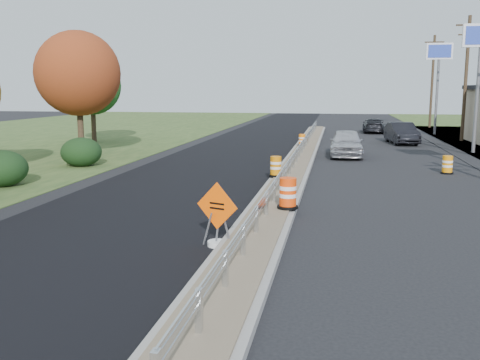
% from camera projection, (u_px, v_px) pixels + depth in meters
% --- Properties ---
extents(ground, '(140.00, 140.00, 0.00)m').
position_uv_depth(ground, '(280.00, 196.00, 20.03)').
color(ground, black).
rests_on(ground, ground).
extents(milled_overlay, '(7.20, 120.00, 0.01)m').
position_uv_depth(milled_overlay, '(222.00, 159.00, 30.50)').
color(milled_overlay, black).
rests_on(milled_overlay, ground).
extents(median, '(1.60, 55.00, 0.23)m').
position_uv_depth(median, '(297.00, 164.00, 27.77)').
color(median, gray).
rests_on(median, ground).
extents(guardrail, '(0.10, 46.15, 0.72)m').
position_uv_depth(guardrail, '(298.00, 150.00, 28.63)').
color(guardrail, silver).
rests_on(guardrail, median).
extents(pylon_sign_north, '(2.20, 0.30, 7.90)m').
position_uv_depth(pylon_sign_north, '(439.00, 60.00, 46.18)').
color(pylon_sign_north, slate).
rests_on(pylon_sign_north, ground).
extents(utility_pole_nmid, '(1.90, 0.26, 9.40)m').
position_uv_depth(utility_pole_nmid, '(466.00, 76.00, 40.44)').
color(utility_pole_nmid, '#473523').
rests_on(utility_pole_nmid, ground).
extents(utility_pole_north, '(1.90, 0.26, 9.40)m').
position_uv_depth(utility_pole_north, '(432.00, 80.00, 54.99)').
color(utility_pole_north, '#473523').
rests_on(utility_pole_north, ground).
extents(hedge_mid, '(2.09, 2.09, 1.52)m').
position_uv_depth(hedge_mid, '(2.00, 168.00, 21.93)').
color(hedge_mid, black).
rests_on(hedge_mid, ground).
extents(hedge_north, '(2.09, 2.09, 1.52)m').
position_uv_depth(hedge_north, '(81.00, 152.00, 27.66)').
color(hedge_north, black).
rests_on(hedge_north, ground).
extents(tree_near_red, '(4.95, 4.95, 7.35)m').
position_uv_depth(tree_near_red, '(78.00, 74.00, 31.21)').
color(tree_near_red, '#473523').
rests_on(tree_near_red, ground).
extents(tree_near_back, '(4.29, 4.29, 6.37)m').
position_uv_depth(tree_near_back, '(92.00, 86.00, 39.61)').
color(tree_near_back, '#473523').
rests_on(tree_near_back, ground).
extents(caution_sign, '(1.14, 0.50, 1.66)m').
position_uv_depth(caution_sign, '(217.00, 230.00, 13.58)').
color(caution_sign, white).
rests_on(caution_sign, ground).
extents(barrel_median_near, '(0.67, 0.67, 0.98)m').
position_uv_depth(barrel_median_near, '(288.00, 194.00, 16.90)').
color(barrel_median_near, black).
rests_on(barrel_median_near, median).
extents(barrel_median_mid, '(0.60, 0.60, 0.87)m').
position_uv_depth(barrel_median_mid, '(276.00, 167.00, 23.16)').
color(barrel_median_mid, black).
rests_on(barrel_median_mid, median).
extents(barrel_median_far, '(0.54, 0.54, 0.79)m').
position_uv_depth(barrel_median_far, '(302.00, 140.00, 35.57)').
color(barrel_median_far, black).
rests_on(barrel_median_far, median).
extents(barrel_shoulder_near, '(0.58, 0.58, 0.86)m').
position_uv_depth(barrel_shoulder_near, '(447.00, 165.00, 25.34)').
color(barrel_shoulder_near, black).
rests_on(barrel_shoulder_near, ground).
extents(car_silver, '(1.94, 4.77, 1.62)m').
position_uv_depth(car_silver, '(346.00, 143.00, 31.78)').
color(car_silver, silver).
rests_on(car_silver, ground).
extents(car_dark_mid, '(2.25, 4.90, 1.56)m').
position_uv_depth(car_dark_mid, '(402.00, 133.00, 39.33)').
color(car_dark_mid, black).
rests_on(car_dark_mid, ground).
extents(car_dark_far, '(1.97, 4.61, 1.33)m').
position_uv_depth(car_dark_far, '(373.00, 125.00, 49.30)').
color(car_dark_far, black).
rests_on(car_dark_far, ground).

